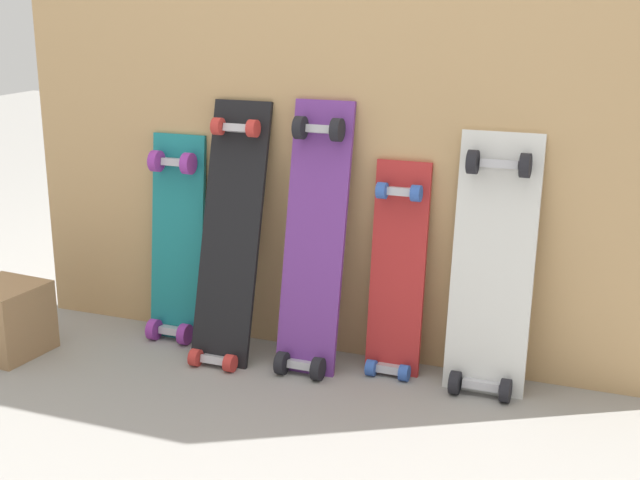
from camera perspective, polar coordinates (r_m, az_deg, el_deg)
The scene contains 8 objects.
ground_plane at distance 2.86m, azimuth 0.52°, elevation -7.53°, with size 12.00×12.00×0.00m, color gray.
plywood_wall_panel at distance 2.72m, azimuth 1.09°, elevation 7.54°, with size 2.19×0.04×1.49m, color tan.
skateboard_teal at distance 2.97m, azimuth -9.32°, elevation -0.45°, with size 0.19×0.16×0.75m.
skateboard_black at distance 2.78m, azimuth -5.90°, elevation -0.28°, with size 0.20×0.30×0.88m.
skateboard_purple at distance 2.69m, azimuth -0.44°, elevation -0.52°, with size 0.19×0.26×0.88m.
skateboard_red at distance 2.68m, azimuth 4.99°, elevation -2.63°, with size 0.17×0.16×0.72m.
skateboard_white at distance 2.58m, azimuth 11.05°, elevation -2.26°, with size 0.24×0.20×0.82m.
wooden_crate at distance 3.03m, azimuth -19.72°, elevation -4.85°, with size 0.23×0.23×0.23m, color #99724C.
Camera 1 is at (0.94, -2.45, 1.14)m, focal length 49.38 mm.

